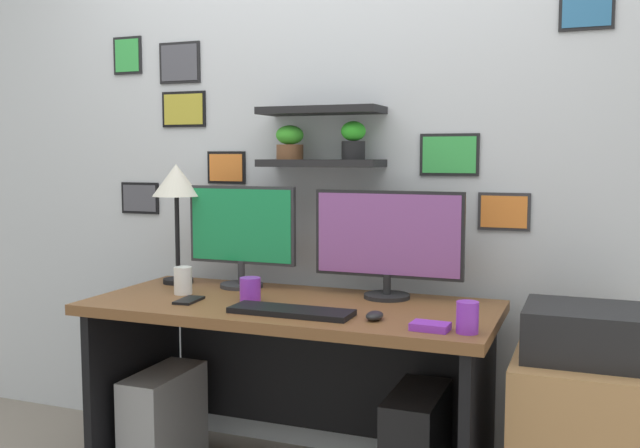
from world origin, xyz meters
TOP-DOWN VIEW (x-y plane):
  - back_wall_assembly at (-0.00, 0.44)m, footprint 4.40×0.24m
  - desk at (0.00, 0.05)m, footprint 1.54×0.68m
  - monitor_left at (-0.32, 0.22)m, footprint 0.48×0.18m
  - monitor_right at (0.32, 0.22)m, footprint 0.59×0.18m
  - keyboard at (0.08, -0.18)m, footprint 0.44×0.14m
  - computer_mouse at (0.38, -0.16)m, footprint 0.06×0.09m
  - desk_lamp at (-0.62, 0.20)m, footprint 0.21×0.21m
  - cell_phone at (-0.37, -0.12)m, footprint 0.08×0.15m
  - coffee_mug at (-0.16, -0.03)m, footprint 0.08×0.08m
  - pen_cup at (0.70, -0.22)m, footprint 0.07×0.07m
  - scissors_tray at (0.58, -0.23)m, footprint 0.12×0.09m
  - water_cup at (-0.47, -0.01)m, footprint 0.07×0.07m
  - printer at (1.04, 0.02)m, footprint 0.38×0.34m
  - computer_tower_left at (-0.56, -0.03)m, footprint 0.18×0.40m

SIDE VIEW (x-z plane):
  - computer_tower_left at x=-0.56m, z-range 0.00..0.43m
  - desk at x=0.00m, z-range 0.16..0.91m
  - printer at x=1.04m, z-range 0.64..0.81m
  - cell_phone at x=-0.37m, z-range 0.75..0.76m
  - keyboard at x=0.08m, z-range 0.75..0.77m
  - scissors_tray at x=0.58m, z-range 0.75..0.77m
  - computer_mouse at x=0.38m, z-range 0.75..0.78m
  - coffee_mug at x=-0.16m, z-range 0.75..0.84m
  - pen_cup at x=0.70m, z-range 0.75..0.85m
  - water_cup at x=-0.47m, z-range 0.75..0.86m
  - monitor_right at x=0.32m, z-range 0.77..1.19m
  - monitor_left at x=-0.32m, z-range 0.77..1.20m
  - desk_lamp at x=-0.62m, z-range 0.91..1.43m
  - back_wall_assembly at x=0.00m, z-range 0.00..2.70m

